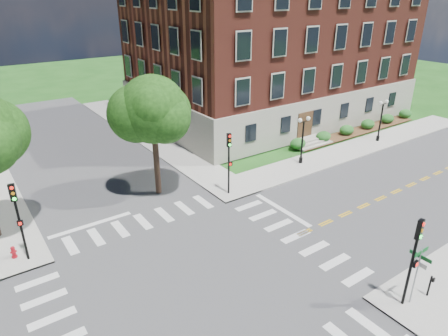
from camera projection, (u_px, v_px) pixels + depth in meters
ground at (199, 280)px, 21.52m from camera, size 160.00×160.00×0.00m
road_ew at (199, 280)px, 21.52m from camera, size 90.00×12.00×0.01m
road_ns at (199, 279)px, 21.52m from camera, size 12.00×90.00×0.01m
sidewalk_ne at (247, 141)px, 41.06m from camera, size 34.00×34.00×0.12m
crosswalk_east at (296, 236)px, 25.29m from camera, size 2.20×10.20×0.02m
stop_bar_east at (282, 210)px, 28.38m from camera, size 0.40×5.50×0.00m
main_building at (272, 45)px, 47.16m from camera, size 30.60×22.40×16.50m
shrub_row at (357, 133)px, 43.75m from camera, size 18.00×2.00×1.30m
tree_d at (153, 110)px, 27.96m from camera, size 4.86×4.86×8.97m
traffic_signal_se at (415, 252)px, 18.46m from camera, size 0.35×0.40×4.80m
traffic_signal_ne at (229, 156)px, 29.21m from camera, size 0.37×0.44×4.80m
traffic_signal_nw at (17, 213)px, 21.75m from camera, size 0.37×0.43×4.80m
twin_lamp_west at (303, 137)px, 34.86m from camera, size 1.36×0.36×4.23m
twin_lamp_east at (381, 118)px, 40.14m from camera, size 1.36×0.36×4.23m
street_sign_pole at (418, 266)px, 18.92m from camera, size 1.10×1.10×3.10m
push_button_post at (430, 285)px, 19.95m from camera, size 0.14×0.21×1.20m
fire_hydrant at (14, 252)px, 22.99m from camera, size 0.35×0.35×0.75m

